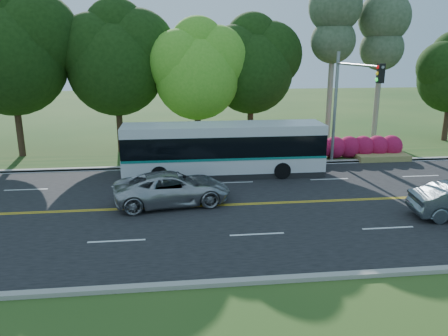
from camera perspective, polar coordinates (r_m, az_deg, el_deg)
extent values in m
plane|color=#224818|center=(20.95, 3.88, -4.73)|extent=(120.00, 120.00, 0.00)
cube|color=black|center=(20.95, 3.88, -4.70)|extent=(60.00, 14.00, 0.02)
cube|color=#9C998D|center=(27.67, 1.22, 0.48)|extent=(60.00, 0.30, 0.15)
cube|color=#9C998D|center=(14.58, 9.09, -14.06)|extent=(60.00, 0.30, 0.15)
cube|color=#224818|center=(29.45, 0.74, 1.35)|extent=(60.00, 4.00, 0.10)
cube|color=gold|center=(20.87, 3.92, -4.75)|extent=(57.00, 0.10, 0.00)
cube|color=gold|center=(21.02, 3.84, -4.60)|extent=(57.00, 0.10, 0.00)
cube|color=silver|center=(17.54, -13.85, -9.23)|extent=(2.20, 0.12, 0.00)
cube|color=silver|center=(17.67, 4.33, -8.61)|extent=(2.20, 0.12, 0.00)
cube|color=silver|center=(19.42, 20.61, -7.33)|extent=(2.20, 0.12, 0.00)
cube|color=silver|center=(25.19, -24.45, -2.58)|extent=(2.20, 0.12, 0.00)
cube|color=silver|center=(24.05, -11.89, -2.30)|extent=(2.20, 0.12, 0.00)
cube|color=silver|center=(24.15, 1.22, -1.90)|extent=(2.20, 0.12, 0.00)
cube|color=silver|center=(25.46, 13.59, -1.42)|extent=(2.20, 0.12, 0.00)
cube|color=silver|center=(27.81, 24.30, -0.95)|extent=(2.20, 0.12, 0.00)
cube|color=silver|center=(27.40, 1.31, 0.21)|extent=(57.00, 0.12, 0.00)
cube|color=silver|center=(14.86, 8.76, -13.68)|extent=(57.00, 0.12, 0.00)
cylinder|color=#321E16|center=(32.47, -25.16, 4.69)|extent=(0.44, 0.44, 3.96)
sphere|color=black|center=(32.06, -26.09, 12.60)|extent=(7.20, 7.20, 7.20)
sphere|color=black|center=(31.86, -23.38, 15.49)|extent=(5.76, 5.76, 5.76)
sphere|color=black|center=(32.46, -26.26, 17.40)|extent=(4.68, 4.68, 4.68)
cylinder|color=#321E16|center=(32.03, -13.45, 5.27)|extent=(0.44, 0.44, 3.60)
sphere|color=black|center=(31.60, -13.92, 12.63)|extent=(6.60, 6.60, 6.60)
sphere|color=black|center=(31.72, -11.25, 15.17)|extent=(5.28, 5.28, 5.28)
sphere|color=black|center=(31.56, -16.55, 14.55)|extent=(4.95, 4.95, 4.95)
sphere|color=black|center=(31.98, -13.94, 17.10)|extent=(4.29, 4.29, 4.29)
cylinder|color=#321E16|center=(30.89, -3.42, 4.97)|extent=(0.44, 0.44, 3.24)
sphere|color=#4BA021|center=(30.44, -3.53, 11.74)|extent=(5.80, 5.80, 5.80)
sphere|color=#4BA021|center=(30.79, -1.10, 13.97)|extent=(4.64, 4.64, 4.64)
sphere|color=#4BA021|center=(30.15, -5.81, 13.59)|extent=(4.35, 4.35, 4.35)
sphere|color=#4BA021|center=(30.79, -3.45, 15.83)|extent=(3.77, 3.77, 3.77)
cylinder|color=#321E16|center=(32.80, 3.45, 5.74)|extent=(0.44, 0.44, 3.42)
sphere|color=black|center=(32.38, 3.56, 12.40)|extent=(6.00, 6.00, 6.00)
sphere|color=black|center=(32.90, 5.89, 14.49)|extent=(4.80, 4.80, 4.80)
sphere|color=black|center=(31.96, 1.47, 14.27)|extent=(4.50, 4.50, 4.50)
sphere|color=black|center=(32.75, 3.68, 16.37)|extent=(3.90, 3.90, 3.90)
cylinder|color=gray|center=(33.98, 13.75, 11.09)|extent=(0.40, 0.40, 9.80)
sphere|color=#374C2F|center=(33.91, 14.06, 15.81)|extent=(3.23, 3.23, 3.23)
sphere|color=#374C2F|center=(34.03, 14.33, 19.81)|extent=(3.80, 3.80, 3.80)
cylinder|color=gray|center=(36.03, 19.52, 10.32)|extent=(0.40, 0.40, 9.10)
sphere|color=#374C2F|center=(35.93, 19.90, 14.44)|extent=(3.23, 3.23, 3.23)
sphere|color=#374C2F|center=(35.99, 20.23, 17.95)|extent=(3.80, 3.80, 3.80)
cylinder|color=#321E16|center=(39.33, 27.04, 5.44)|extent=(0.44, 0.44, 3.06)
sphere|color=black|center=(38.21, 26.66, 11.70)|extent=(3.90, 3.90, 3.90)
sphere|color=maroon|center=(29.05, 6.83, 2.47)|extent=(1.50, 1.50, 1.50)
sphere|color=maroon|center=(29.30, 8.73, 2.50)|extent=(1.50, 1.50, 1.50)
sphere|color=maroon|center=(29.58, 10.60, 2.54)|extent=(1.50, 1.50, 1.50)
sphere|color=maroon|center=(29.89, 12.44, 2.57)|extent=(1.50, 1.50, 1.50)
sphere|color=maroon|center=(30.22, 14.24, 2.60)|extent=(1.50, 1.50, 1.50)
sphere|color=maroon|center=(30.59, 15.99, 2.63)|extent=(1.50, 1.50, 1.50)
sphere|color=maroon|center=(30.98, 17.70, 2.65)|extent=(1.50, 1.50, 1.50)
sphere|color=maroon|center=(31.41, 19.37, 2.67)|extent=(1.50, 1.50, 1.50)
sphere|color=maroon|center=(31.85, 20.99, 2.69)|extent=(1.50, 1.50, 1.50)
cube|color=olive|center=(30.83, 19.91, 1.34)|extent=(3.50, 1.40, 0.40)
cylinder|color=gray|center=(28.75, 14.28, 7.54)|extent=(0.20, 0.20, 7.00)
cylinder|color=gray|center=(25.74, 17.08, 12.74)|extent=(0.14, 6.00, 0.14)
cube|color=black|center=(23.21, 19.78, 11.56)|extent=(0.32, 0.28, 0.95)
sphere|color=red|center=(23.12, 19.47, 12.32)|extent=(0.18, 0.18, 0.18)
sphere|color=yellow|center=(23.14, 19.40, 11.58)|extent=(0.18, 0.18, 0.18)
sphere|color=#19D833|center=(23.16, 19.33, 10.84)|extent=(0.18, 0.18, 0.18)
cube|color=silver|center=(25.36, -0.06, 0.86)|extent=(11.49, 2.47, 0.95)
cube|color=black|center=(25.12, -0.06, 3.22)|extent=(11.44, 2.51, 1.19)
cube|color=silver|center=(24.95, -0.06, 5.15)|extent=(11.49, 2.47, 0.53)
cube|color=#0C7166|center=(25.26, -0.06, 1.77)|extent=(11.44, 2.52, 0.13)
cube|color=black|center=(25.13, -13.14, 3.02)|extent=(0.07, 2.25, 1.63)
cube|color=#19E54C|center=(24.95, -13.25, 5.09)|extent=(0.05, 1.46, 0.21)
cube|color=black|center=(25.53, -0.06, -0.54)|extent=(11.49, 2.37, 0.34)
cylinder|color=black|center=(24.22, -8.43, -0.83)|extent=(0.96, 0.27, 0.96)
cylinder|color=black|center=(26.42, -8.29, 0.55)|extent=(0.96, 0.27, 0.96)
cylinder|color=black|center=(24.92, 7.61, -0.34)|extent=(0.96, 0.27, 0.96)
cylinder|color=black|center=(27.07, 6.45, 0.97)|extent=(0.96, 0.27, 0.96)
imported|color=#AAABAE|center=(20.85, -6.75, -2.64)|extent=(5.77, 3.27, 1.52)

